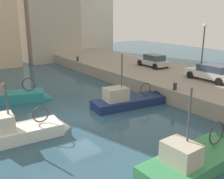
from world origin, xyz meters
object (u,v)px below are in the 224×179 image
object	(u,v)px
fishing_boat_green	(200,162)
fishing_boat_teal	(15,100)
quay_streetlamp	(203,41)
fishing_boat_navy	(132,104)
mooring_bollard_mid	(175,86)
parked_car_white	(211,72)
fishing_boat_white	(25,136)
mooring_bollard_north	(78,59)
parked_car_silver	(153,61)

from	to	relation	value
fishing_boat_green	fishing_boat_teal	world-z (taller)	fishing_boat_green
fishing_boat_green	quay_streetlamp	size ratio (longest dim) A/B	1.37
fishing_boat_navy	fishing_boat_green	bearing A→B (deg)	-107.66
mooring_bollard_mid	fishing_boat_navy	bearing A→B (deg)	148.99
quay_streetlamp	parked_car_white	bearing A→B (deg)	-113.71
fishing_boat_white	fishing_boat_green	bearing A→B (deg)	-52.09
quay_streetlamp	fishing_boat_navy	bearing A→B (deg)	-178.71
mooring_bollard_north	fishing_boat_white	bearing A→B (deg)	-127.18
quay_streetlamp	fishing_boat_teal	bearing A→B (deg)	159.13
fishing_boat_navy	fishing_boat_teal	distance (m)	9.43
fishing_boat_green	parked_car_white	xyz separation A→B (m)	(10.46, 6.89, 1.80)
parked_car_silver	mooring_bollard_mid	bearing A→B (deg)	-123.27
mooring_bollard_mid	parked_car_silver	bearing A→B (deg)	56.73
quay_streetlamp	mooring_bollard_mid	bearing A→B (deg)	-161.23
fishing_boat_green	parked_car_silver	distance (m)	17.99
fishing_boat_white	mooring_bollard_north	size ratio (longest dim) A/B	10.41
fishing_boat_navy	quay_streetlamp	size ratio (longest dim) A/B	1.37
parked_car_white	fishing_boat_white	bearing A→B (deg)	177.66
parked_car_silver	fishing_boat_green	bearing A→B (deg)	-126.46
fishing_boat_navy	mooring_bollard_mid	xyz separation A→B (m)	(2.88, -1.73, 1.32)
fishing_boat_green	quay_streetlamp	world-z (taller)	quay_streetlamp
fishing_boat_navy	parked_car_white	distance (m)	8.13
parked_car_silver	parked_car_white	bearing A→B (deg)	-91.34
parked_car_white	fishing_boat_navy	bearing A→B (deg)	169.41
fishing_boat_white	parked_car_white	xyz separation A→B (m)	(16.35, -0.67, 1.80)
quay_streetlamp	fishing_boat_white	bearing A→B (deg)	-176.71
parked_car_silver	mooring_bollard_mid	distance (m)	9.31
fishing_boat_navy	mooring_bollard_north	distance (m)	14.62
parked_car_white	parked_car_silver	xyz separation A→B (m)	(0.18, 7.50, -0.02)
fishing_boat_white	mooring_bollard_mid	xyz separation A→B (m)	(11.42, -0.94, 1.35)
fishing_boat_teal	mooring_bollard_north	bearing A→B (deg)	39.00
fishing_boat_white	parked_car_white	world-z (taller)	fishing_boat_white
fishing_boat_green	mooring_bollard_north	distance (m)	23.33
fishing_boat_teal	parked_car_silver	size ratio (longest dim) A/B	1.57
fishing_boat_white	mooring_bollard_mid	world-z (taller)	fishing_boat_white
mooring_bollard_north	quay_streetlamp	world-z (taller)	quay_streetlamp
fishing_boat_green	fishing_boat_teal	bearing A→B (deg)	107.15
fishing_boat_navy	fishing_boat_teal	bearing A→B (deg)	139.19
fishing_boat_navy	fishing_boat_teal	world-z (taller)	fishing_boat_navy
fishing_boat_green	parked_car_silver	world-z (taller)	fishing_boat_green
fishing_boat_navy	fishing_boat_teal	xyz separation A→B (m)	(-7.14, 6.16, -0.06)
fishing_boat_teal	fishing_boat_white	distance (m)	7.09
parked_car_white	mooring_bollard_mid	world-z (taller)	parked_car_white
parked_car_white	mooring_bollard_north	size ratio (longest dim) A/B	8.03
fishing_boat_green	fishing_boat_teal	size ratio (longest dim) A/B	1.09
fishing_boat_teal	mooring_bollard_north	world-z (taller)	fishing_boat_teal
fishing_boat_teal	parked_car_white	size ratio (longest dim) A/B	1.38
fishing_boat_green	parked_car_white	bearing A→B (deg)	33.38
fishing_boat_teal	mooring_bollard_mid	size ratio (longest dim) A/B	11.08
parked_car_white	mooring_bollard_mid	bearing A→B (deg)	-176.86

